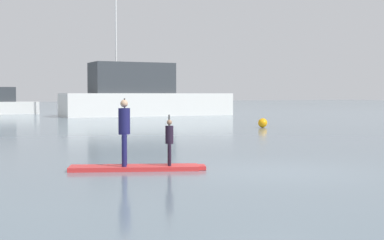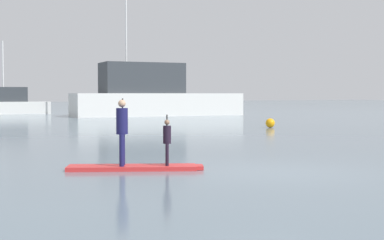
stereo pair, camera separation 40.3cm
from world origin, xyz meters
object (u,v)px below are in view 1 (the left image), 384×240
at_px(paddleboard_near, 137,168).
at_px(paddler_child_solo, 169,140).
at_px(mooring_buoy_mid, 263,123).
at_px(paddler_adult, 124,128).
at_px(motor_boat_small_navy, 1,104).
at_px(fishing_boat_white_large, 142,96).

bearing_deg(paddleboard_near, paddler_child_solo, -23.63).
height_order(paddleboard_near, mooring_buoy_mid, mooring_buoy_mid).
relative_size(paddler_adult, mooring_buoy_mid, 3.20).
height_order(paddler_adult, paddler_child_solo, paddler_adult).
height_order(paddleboard_near, motor_boat_small_navy, motor_boat_small_navy).
height_order(paddler_child_solo, mooring_buoy_mid, paddler_child_solo).
distance_m(paddler_child_solo, motor_boat_small_navy, 38.64).
relative_size(fishing_boat_white_large, motor_boat_small_navy, 2.20).
xyz_separation_m(fishing_boat_white_large, mooring_buoy_mid, (-0.88, -17.45, -1.40)).
bearing_deg(motor_boat_small_navy, fishing_boat_white_large, -43.73).
relative_size(motor_boat_small_navy, mooring_buoy_mid, 13.09).
height_order(paddler_adult, motor_boat_small_navy, motor_boat_small_navy).
xyz_separation_m(paddler_child_solo, motor_boat_small_navy, (3.12, 38.52, 0.19)).
height_order(paddler_child_solo, fishing_boat_white_large, fishing_boat_white_large).
relative_size(fishing_boat_white_large, mooring_buoy_mid, 28.81).
bearing_deg(mooring_buoy_mid, fishing_boat_white_large, 87.13).
distance_m(paddler_adult, mooring_buoy_mid, 17.17).
distance_m(fishing_boat_white_large, motor_boat_small_navy, 13.05).
bearing_deg(paddler_child_solo, mooring_buoy_mid, 45.96).
distance_m(paddler_child_solo, fishing_boat_white_large, 32.08).
relative_size(paddleboard_near, paddler_child_solo, 2.63).
bearing_deg(fishing_boat_white_large, paddler_child_solo, -113.01).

